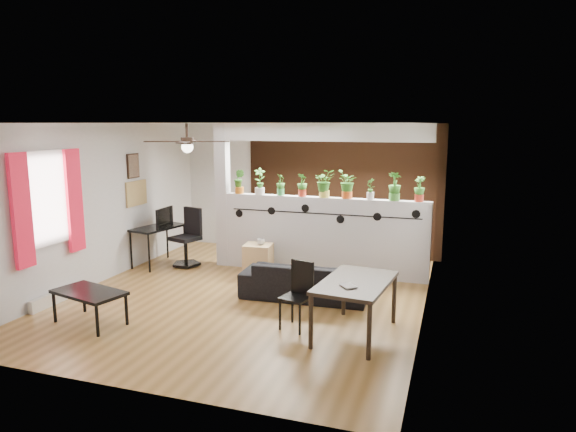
{
  "coord_description": "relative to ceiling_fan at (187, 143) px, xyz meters",
  "views": [
    {
      "loc": [
        2.93,
        -6.96,
        2.59
      ],
      "look_at": [
        0.44,
        0.6,
        1.16
      ],
      "focal_mm": 32.0,
      "sensor_mm": 36.0,
      "label": 1
    }
  ],
  "objects": [
    {
      "name": "pier_column",
      "position": [
        -0.31,
        1.8,
        -1.01
      ],
      "size": [
        0.22,
        0.2,
        2.6
      ],
      "primitive_type": "cube",
      "color": "#BCBCC1",
      "rests_on": "ground"
    },
    {
      "name": "cube_shelf",
      "position": [
        0.58,
        1.28,
        -2.03
      ],
      "size": [
        0.5,
        0.45,
        0.56
      ],
      "primitive_type": "cube",
      "rotation": [
        0.0,
        0.0,
        0.11
      ],
      "color": "tan",
      "rests_on": "ground"
    },
    {
      "name": "potted_plant_7",
      "position": [
        2.79,
        1.8,
        -0.71
      ],
      "size": [
        0.29,
        0.25,
        0.47
      ],
      "color": "#418C33",
      "rests_on": "partition_wall"
    },
    {
      "name": "room_shell",
      "position": [
        0.8,
        0.3,
        -1.01
      ],
      "size": [
        6.3,
        7.1,
        2.9
      ],
      "color": "brown",
      "rests_on": "ground"
    },
    {
      "name": "book",
      "position": [
        2.53,
        -0.97,
        -1.61
      ],
      "size": [
        0.24,
        0.25,
        0.02
      ],
      "primitive_type": "imported",
      "rotation": [
        0.0,
        0.0,
        0.66
      ],
      "color": "gray",
      "rests_on": "dining_table"
    },
    {
      "name": "potted_plant_0",
      "position": [
        0.02,
        1.8,
        -0.73
      ],
      "size": [
        0.23,
        0.18,
        0.44
      ],
      "color": "#C36716",
      "rests_on": "partition_wall"
    },
    {
      "name": "monitor",
      "position": [
        -1.45,
        1.54,
        -1.5
      ],
      "size": [
        0.32,
        0.06,
        0.18
      ],
      "primitive_type": "imported",
      "rotation": [
        0.0,
        0.0,
        1.6
      ],
      "color": "black",
      "rests_on": "computer_desk"
    },
    {
      "name": "ceiling_header",
      "position": [
        1.6,
        1.8,
        0.14
      ],
      "size": [
        3.6,
        0.18,
        0.3
      ],
      "primitive_type": "cube",
      "color": "silver",
      "rests_on": "room_shell"
    },
    {
      "name": "office_chair",
      "position": [
        -0.9,
        1.52,
        -1.85
      ],
      "size": [
        0.56,
        0.56,
        1.05
      ],
      "color": "black",
      "rests_on": "ground"
    },
    {
      "name": "window_assembly",
      "position": [
        -1.76,
        -0.9,
        -0.81
      ],
      "size": [
        0.09,
        1.3,
        1.55
      ],
      "color": "white",
      "rests_on": "room_shell"
    },
    {
      "name": "folding_chair",
      "position": [
        1.9,
        -0.63,
        -1.8
      ],
      "size": [
        0.43,
        0.43,
        0.86
      ],
      "color": "black",
      "rests_on": "ground"
    },
    {
      "name": "potted_plant_5",
      "position": [
        2.0,
        1.8,
        -0.71
      ],
      "size": [
        0.23,
        0.28,
        0.48
      ],
      "color": "#D45118",
      "rests_on": "partition_wall"
    },
    {
      "name": "potted_plant_8",
      "position": [
        3.18,
        1.8,
        -0.75
      ],
      "size": [
        0.25,
        0.23,
        0.41
      ],
      "color": "red",
      "rests_on": "partition_wall"
    },
    {
      "name": "dining_table",
      "position": [
        2.63,
        -0.67,
        -1.69
      ],
      "size": [
        0.91,
        1.36,
        0.7
      ],
      "color": "black",
      "rests_on": "ground"
    },
    {
      "name": "partition_wall",
      "position": [
        1.6,
        1.8,
        -1.64
      ],
      "size": [
        3.6,
        0.18,
        1.35
      ],
      "primitive_type": "cube",
      "color": "#BCBCC1",
      "rests_on": "ground"
    },
    {
      "name": "sofa",
      "position": [
        1.65,
        0.48,
        -2.05
      ],
      "size": [
        1.84,
        0.81,
        0.53
      ],
      "primitive_type": "imported",
      "rotation": [
        0.0,
        0.0,
        3.2
      ],
      "color": "black",
      "rests_on": "ground"
    },
    {
      "name": "baseboard_heater",
      "position": [
        -1.74,
        -0.9,
        -2.22
      ],
      "size": [
        0.08,
        1.0,
        0.18
      ],
      "primitive_type": "cube",
      "color": "silver",
      "rests_on": "ground"
    },
    {
      "name": "computer_desk",
      "position": [
        -1.45,
        1.39,
        -1.66
      ],
      "size": [
        0.73,
        1.09,
        0.73
      ],
      "color": "black",
      "rests_on": "ground"
    },
    {
      "name": "potted_plant_6",
      "position": [
        2.39,
        1.8,
        -0.77
      ],
      "size": [
        0.22,
        0.22,
        0.36
      ],
      "color": "silver",
      "rests_on": "partition_wall"
    },
    {
      "name": "cup",
      "position": [
        0.63,
        1.28,
        -1.7
      ],
      "size": [
        0.13,
        0.13,
        0.1
      ],
      "primitive_type": "imported",
      "rotation": [
        0.0,
        0.0,
        0.03
      ],
      "color": "gray",
      "rests_on": "cube_shelf"
    },
    {
      "name": "corkboard",
      "position": [
        -1.78,
        1.25,
        -0.96
      ],
      "size": [
        0.03,
        0.6,
        0.45
      ],
      "primitive_type": "cube",
      "color": "#A5864F",
      "rests_on": "room_shell"
    },
    {
      "name": "potted_plant_1",
      "position": [
        0.42,
        1.8,
        -0.71
      ],
      "size": [
        0.3,
        0.27,
        0.48
      ],
      "color": "silver",
      "rests_on": "partition_wall"
    },
    {
      "name": "coffee_table",
      "position": [
        -0.74,
        -1.39,
        -1.92
      ],
      "size": [
        1.06,
        0.75,
        0.45
      ],
      "color": "black",
      "rests_on": "ground"
    },
    {
      "name": "potted_plant_2",
      "position": [
        0.81,
        1.8,
        -0.76
      ],
      "size": [
        0.24,
        0.24,
        0.38
      ],
      "color": "green",
      "rests_on": "partition_wall"
    },
    {
      "name": "ceiling_fan",
      "position": [
        0.0,
        0.0,
        0.0
      ],
      "size": [
        1.19,
        1.19,
        0.43
      ],
      "color": "black",
      "rests_on": "room_shell"
    },
    {
      "name": "potted_plant_3",
      "position": [
        1.21,
        1.8,
        -0.75
      ],
      "size": [
        0.25,
        0.23,
        0.4
      ],
      "color": "red",
      "rests_on": "partition_wall"
    },
    {
      "name": "potted_plant_4",
      "position": [
        1.6,
        1.8,
        -0.71
      ],
      "size": [
        0.31,
        0.29,
        0.48
      ],
      "color": "#E5D550",
      "rests_on": "partition_wall"
    },
    {
      "name": "framed_art",
      "position": [
        -1.78,
        1.2,
        -0.46
      ],
      "size": [
        0.03,
        0.34,
        0.44
      ],
      "color": "#8C7259",
      "rests_on": "room_shell"
    },
    {
      "name": "vine_decal",
      "position": [
        1.6,
        1.7,
        -1.23
      ],
      "size": [
        3.31,
        0.01,
        0.3
      ],
      "color": "black",
      "rests_on": "partition_wall"
    },
    {
      "name": "brick_panel",
      "position": [
        1.6,
        3.27,
        -1.01
      ],
      "size": [
        3.9,
        0.05,
        2.6
      ],
      "primitive_type": "cube",
      "color": "brown",
      "rests_on": "ground"
    }
  ]
}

